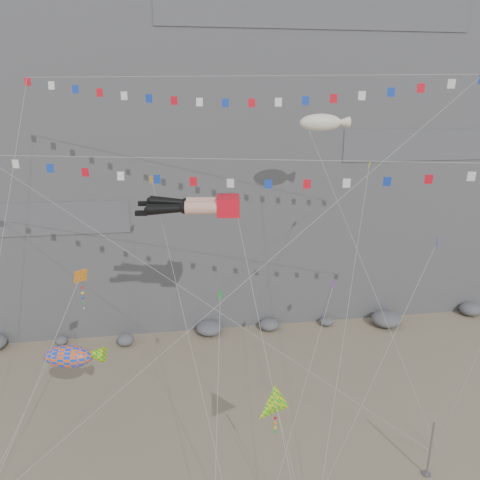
{
  "coord_description": "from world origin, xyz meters",
  "views": [
    {
      "loc": [
        -3.27,
        -24.44,
        22.37
      ],
      "look_at": [
        1.83,
        9.0,
        12.03
      ],
      "focal_mm": 35.0,
      "sensor_mm": 36.0,
      "label": 1
    }
  ],
  "objects": [
    {
      "name": "ground",
      "position": [
        0.0,
        0.0,
        0.0
      ],
      "size": [
        120.0,
        120.0,
        0.0
      ],
      "primitive_type": "plane",
      "color": "#86765C",
      "rests_on": "ground"
    },
    {
      "name": "cliff",
      "position": [
        0.0,
        32.0,
        25.0
      ],
      "size": [
        80.0,
        28.0,
        50.0
      ],
      "primitive_type": "cube",
      "color": "slate",
      "rests_on": "ground"
    },
    {
      "name": "talus_boulders",
      "position": [
        0.0,
        17.0,
        0.6
      ],
      "size": [
        60.0,
        3.0,
        1.2
      ],
      "primitive_type": null,
      "color": "slate",
      "rests_on": "ground"
    },
    {
      "name": "anchor_pole_right",
      "position": [
        11.67,
        -3.07,
        1.94
      ],
      "size": [
        0.12,
        0.12,
        3.87
      ],
      "primitive_type": "cylinder",
      "color": "gray",
      "rests_on": "ground"
    },
    {
      "name": "legs_kite",
      "position": [
        -1.44,
        4.46,
        15.8
      ],
      "size": [
        8.27,
        14.15,
        20.27
      ],
      "rotation": [
        0.0,
        0.0,
        -0.13
      ],
      "color": "red",
      "rests_on": "ground"
    },
    {
      "name": "flag_banner_upper",
      "position": [
        1.43,
        7.23,
        23.66
      ],
      "size": [
        31.11,
        14.89,
        30.77
      ],
      "color": "red",
      "rests_on": "ground"
    },
    {
      "name": "flag_banner_lower",
      "position": [
        1.59,
        3.53,
        18.76
      ],
      "size": [
        33.76,
        9.92,
        22.56
      ],
      "color": "red",
      "rests_on": "ground"
    },
    {
      "name": "harlequin_kite",
      "position": [
        -8.82,
        2.87,
        12.05
      ],
      "size": [
        6.54,
        7.5,
        14.8
      ],
      "color": "red",
      "rests_on": "ground"
    },
    {
      "name": "fish_windsock",
      "position": [
        -9.79,
        1.69,
        7.42
      ],
      "size": [
        7.21,
        6.74,
        10.59
      ],
      "color": "#FF5A0D",
      "rests_on": "ground"
    },
    {
      "name": "delta_kite",
      "position": [
        2.09,
        -2.62,
        5.82
      ],
      "size": [
        2.4,
        6.3,
        8.16
      ],
      "color": "yellow",
      "rests_on": "ground"
    },
    {
      "name": "blimp_windsock",
      "position": [
        8.2,
        10.41,
        20.51
      ],
      "size": [
        7.54,
        12.33,
        24.15
      ],
      "color": "#F3E6C7",
      "rests_on": "ground"
    },
    {
      "name": "small_kite_a",
      "position": [
        -4.44,
        9.31,
        16.38
      ],
      "size": [
        4.53,
        15.83,
        22.9
      ],
      "color": "orange",
      "rests_on": "ground"
    },
    {
      "name": "small_kite_b",
      "position": [
        7.37,
        3.64,
        10.0
      ],
      "size": [
        7.21,
        9.81,
        15.22
      ],
      "color": "purple",
      "rests_on": "ground"
    },
    {
      "name": "small_kite_c",
      "position": [
        -0.67,
        0.21,
        11.21
      ],
      "size": [
        1.97,
        8.27,
        13.76
      ],
      "color": "green",
      "rests_on": "ground"
    },
    {
      "name": "small_kite_d",
      "position": [
        11.05,
        7.63,
        17.16
      ],
      "size": [
        8.31,
        14.63,
        23.81
      ],
      "color": "yellow",
      "rests_on": "ground"
    },
    {
      "name": "small_kite_e",
      "position": [
        12.84,
        0.98,
        13.5
      ],
      "size": [
        10.05,
        6.74,
        17.7
      ],
      "color": "#1338AD",
      "rests_on": "ground"
    }
  ]
}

